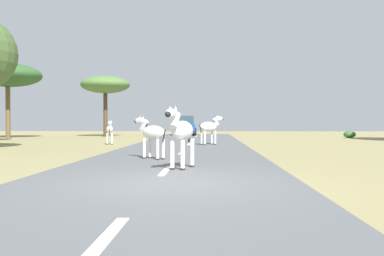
{
  "coord_description": "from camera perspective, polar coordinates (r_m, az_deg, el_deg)",
  "views": [
    {
      "loc": [
        0.77,
        -8.12,
        1.29
      ],
      "look_at": [
        -0.07,
        11.67,
        0.96
      ],
      "focal_mm": 38.1,
      "sensor_mm": 36.0,
      "label": 1
    }
  ],
  "objects": [
    {
      "name": "tree_5",
      "position": [
        34.21,
        -24.39,
        6.71
      ],
      "size": [
        5.01,
        5.01,
        5.68
      ],
      "color": "brown",
      "rests_on": "ground_plane"
    },
    {
      "name": "zebra_2",
      "position": [
        13.45,
        -5.63,
        -0.73
      ],
      "size": [
        1.27,
        1.12,
        1.42
      ],
      "rotation": [
        0.0,
        0.0,
        0.88
      ],
      "color": "silver",
      "rests_on": "road"
    },
    {
      "name": "zebra_0",
      "position": [
        10.6,
        -1.53,
        -0.53
      ],
      "size": [
        0.77,
        1.67,
        1.62
      ],
      "rotation": [
        0.0,
        0.0,
        2.85
      ],
      "color": "silver",
      "rests_on": "road"
    },
    {
      "name": "lane_markings",
      "position": [
        7.31,
        -6.28,
        -8.79
      ],
      "size": [
        0.16,
        56.0,
        0.01
      ],
      "color": "silver",
      "rests_on": "road"
    },
    {
      "name": "ground_plane",
      "position": [
        8.26,
        -2.96,
        -8.03
      ],
      "size": [
        90.0,
        90.0,
        0.0
      ],
      "primitive_type": "plane",
      "color": "#8E8456"
    },
    {
      "name": "car_0",
      "position": [
        36.66,
        -1.08,
        0.25
      ],
      "size": [
        2.27,
        4.46,
        1.74
      ],
      "rotation": [
        0.0,
        0.0,
        3.22
      ],
      "color": "#1E479E",
      "rests_on": "road"
    },
    {
      "name": "bush_1",
      "position": [
        33.81,
        21.2,
        -0.84
      ],
      "size": [
        0.92,
        0.83,
        0.55
      ],
      "primitive_type": "ellipsoid",
      "color": "#386633",
      "rests_on": "ground_plane"
    },
    {
      "name": "road",
      "position": [
        8.29,
        -5.22,
        -7.82
      ],
      "size": [
        6.0,
        64.0,
        0.05
      ],
      "primitive_type": "cube",
      "color": "#56595B",
      "rests_on": "ground_plane"
    },
    {
      "name": "zebra_1",
      "position": [
        21.57,
        2.5,
        0.14
      ],
      "size": [
        1.4,
        1.24,
        1.57
      ],
      "rotation": [
        0.0,
        0.0,
        5.41
      ],
      "color": "silver",
      "rests_on": "road"
    },
    {
      "name": "zebra_3",
      "position": [
        23.29,
        -11.44,
        -0.26
      ],
      "size": [
        0.55,
        1.42,
        1.35
      ],
      "rotation": [
        0.0,
        0.0,
        0.2
      ],
      "color": "silver",
      "rests_on": "ground_plane"
    },
    {
      "name": "tree_4",
      "position": [
        35.2,
        -12.04,
        5.89
      ],
      "size": [
        4.1,
        4.1,
        5.1
      ],
      "color": "#4C3823",
      "rests_on": "ground_plane"
    }
  ]
}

